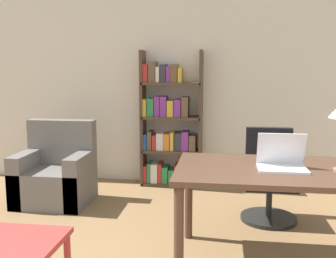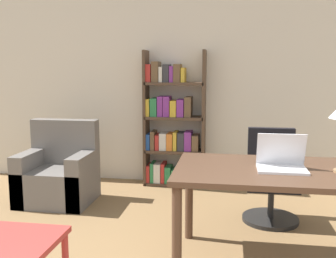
# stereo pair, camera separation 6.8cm
# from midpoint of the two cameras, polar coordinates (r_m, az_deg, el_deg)

# --- Properties ---
(wall_back) EXTENTS (8.00, 0.06, 2.70)m
(wall_back) POSITION_cam_midpoint_polar(r_m,az_deg,el_deg) (5.16, 7.13, 6.86)
(wall_back) COLOR beige
(wall_back) RESTS_ON ground_plane
(desk) EXTENTS (1.46, 0.93, 0.77)m
(desk) POSITION_cam_midpoint_polar(r_m,az_deg,el_deg) (3.09, 14.33, -7.31)
(desk) COLOR #4C3323
(desk) RESTS_ON ground_plane
(laptop) EXTENTS (0.36, 0.26, 0.27)m
(laptop) POSITION_cam_midpoint_polar(r_m,az_deg,el_deg) (3.04, 15.57, -4.54)
(laptop) COLOR silver
(laptop) RESTS_ON desk
(office_chair) EXTENTS (0.56, 0.56, 0.91)m
(office_chair) POSITION_cam_midpoint_polar(r_m,az_deg,el_deg) (4.12, 13.99, -7.15)
(office_chair) COLOR black
(office_chair) RESTS_ON ground_plane
(side_table_blue) EXTENTS (0.67, 0.57, 0.51)m
(side_table_blue) POSITION_cam_midpoint_polar(r_m,az_deg,el_deg) (2.61, -23.77, -16.29)
(side_table_blue) COLOR #B2332D
(side_table_blue) RESTS_ON ground_plane
(armchair) EXTENTS (0.79, 0.68, 0.92)m
(armchair) POSITION_cam_midpoint_polar(r_m,az_deg,el_deg) (4.69, -16.36, -6.57)
(armchair) COLOR #66605B
(armchair) RESTS_ON ground_plane
(bookshelf) EXTENTS (0.79, 0.28, 1.75)m
(bookshelf) POSITION_cam_midpoint_polar(r_m,az_deg,el_deg) (5.08, -0.16, 0.05)
(bookshelf) COLOR #4C3828
(bookshelf) RESTS_ON ground_plane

